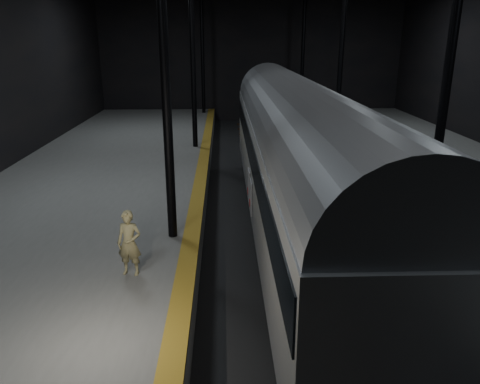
{
  "coord_description": "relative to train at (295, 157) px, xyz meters",
  "views": [
    {
      "loc": [
        -2.27,
        -16.76,
        6.55
      ],
      "look_at": [
        -1.78,
        -2.99,
        2.0
      ],
      "focal_mm": 35.0,
      "sensor_mm": 36.0,
      "label": 1
    }
  ],
  "objects": [
    {
      "name": "tactile_strip",
      "position": [
        -3.25,
        2.26,
        -1.93
      ],
      "size": [
        0.5,
        43.8,
        0.01
      ],
      "primitive_type": "cube",
      "color": "olive",
      "rests_on": "platform_left"
    },
    {
      "name": "ground",
      "position": [
        0.0,
        2.26,
        -2.93
      ],
      "size": [
        44.0,
        44.0,
        0.0
      ],
      "primitive_type": "plane",
      "color": "black",
      "rests_on": "ground"
    },
    {
      "name": "woman",
      "position": [
        -4.58,
        -4.05,
        -1.11
      ],
      "size": [
        0.66,
        0.49,
        1.65
      ],
      "primitive_type": "imported",
      "rotation": [
        0.0,
        0.0,
        -0.18
      ],
      "color": "#998E5E",
      "rests_on": "platform_left"
    },
    {
      "name": "platform_left",
      "position": [
        -7.5,
        2.26,
        -2.43
      ],
      "size": [
        9.0,
        43.8,
        1.0
      ],
      "primitive_type": "cube",
      "color": "#595956",
      "rests_on": "ground"
    },
    {
      "name": "track",
      "position": [
        0.0,
        2.26,
        -2.86
      ],
      "size": [
        2.4,
        43.0,
        0.24
      ],
      "color": "#3F3328",
      "rests_on": "ground"
    },
    {
      "name": "train",
      "position": [
        0.0,
        0.0,
        0.0
      ],
      "size": [
        2.94,
        19.65,
        5.25
      ],
      "color": "#A4A6AB",
      "rests_on": "ground"
    },
    {
      "name": "platform_right",
      "position": [
        7.5,
        2.26,
        -2.43
      ],
      "size": [
        9.0,
        43.8,
        1.0
      ],
      "primitive_type": "cube",
      "color": "#595956",
      "rests_on": "ground"
    }
  ]
}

